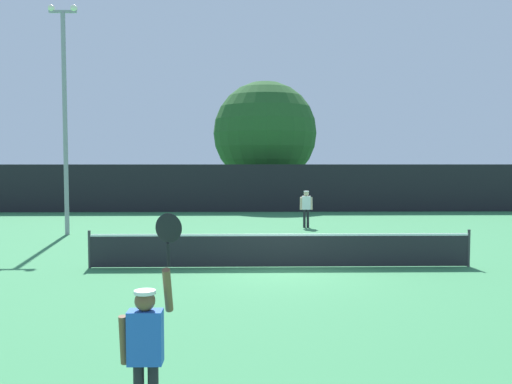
{
  "coord_description": "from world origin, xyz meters",
  "views": [
    {
      "loc": [
        -0.98,
        -15.24,
        3.07
      ],
      "look_at": [
        -0.63,
        3.43,
        1.95
      ],
      "focal_mm": 37.93,
      "sensor_mm": 36.0,
      "label": 1
    }
  ],
  "objects": [
    {
      "name": "tennis_net",
      "position": [
        0.0,
        0.0,
        0.51
      ],
      "size": [
        10.9,
        0.08,
        1.07
      ],
      "color": "#232328",
      "rests_on": "ground"
    },
    {
      "name": "tennis_ball",
      "position": [
        1.54,
        3.78,
        0.03
      ],
      "size": [
        0.07,
        0.07,
        0.07
      ],
      "primitive_type": "sphere",
      "color": "#CCE033",
      "rests_on": "ground"
    },
    {
      "name": "large_tree",
      "position": [
        0.32,
        21.38,
        4.86
      ],
      "size": [
        6.96,
        6.96,
        8.35
      ],
      "color": "brown",
      "rests_on": "ground"
    },
    {
      "name": "player_serving",
      "position": [
        -2.08,
        -9.34,
        1.08
      ],
      "size": [
        0.68,
        0.39,
        2.47
      ],
      "color": "blue",
      "rests_on": "ground"
    },
    {
      "name": "ground_plane",
      "position": [
        0.0,
        0.0,
        0.0
      ],
      "size": [
        120.0,
        120.0,
        0.0
      ],
      "primitive_type": "plane",
      "color": "#387F4C"
    },
    {
      "name": "parked_car_mid",
      "position": [
        9.48,
        25.05,
        0.78
      ],
      "size": [
        2.29,
        4.36,
        1.69
      ],
      "rotation": [
        0.0,
        0.0,
        0.09
      ],
      "color": "black",
      "rests_on": "ground"
    },
    {
      "name": "perimeter_fence",
      "position": [
        0.0,
        16.48,
        1.4
      ],
      "size": [
        37.34,
        0.12,
        2.79
      ],
      "primitive_type": "cube",
      "color": "black",
      "rests_on": "ground"
    },
    {
      "name": "player_receiving",
      "position": [
        1.74,
        9.01,
        1.02
      ],
      "size": [
        0.57,
        0.24,
        1.66
      ],
      "rotation": [
        0.0,
        0.0,
        3.14
      ],
      "color": "white",
      "rests_on": "ground"
    },
    {
      "name": "parked_car_near",
      "position": [
        -2.54,
        25.17,
        0.78
      ],
      "size": [
        2.33,
        4.38,
        1.69
      ],
      "rotation": [
        0.0,
        0.0,
        -0.11
      ],
      "color": "#B7B7BC",
      "rests_on": "ground"
    },
    {
      "name": "light_pole",
      "position": [
        -8.31,
        6.93,
        5.21
      ],
      "size": [
        1.18,
        0.28,
        9.27
      ],
      "color": "gray",
      "rests_on": "ground"
    }
  ]
}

